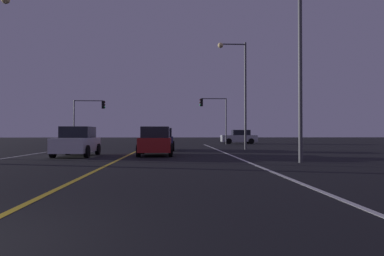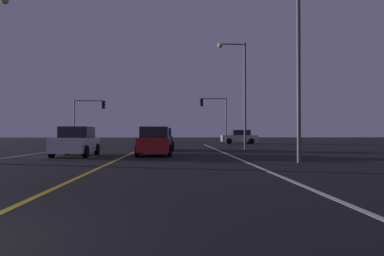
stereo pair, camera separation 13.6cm
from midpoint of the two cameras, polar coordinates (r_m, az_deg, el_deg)
The scene contains 11 objects.
lane_edge_right at distance 19.66m, azimuth 6.90°, elevation -4.68°, with size 0.16×42.68×0.01m, color silver.
lane_edge_left at distance 21.38m, azimuth -27.77°, elevation -4.28°, with size 0.16×42.68×0.01m, color silver.
lane_center_divider at distance 19.59m, azimuth -11.19°, elevation -4.68°, with size 0.16×42.68×0.01m, color gold.
car_crossing_side at distance 43.92m, azimuth 7.50°, elevation -1.45°, with size 4.30×2.02×1.70m.
car_lead_same_lane at distance 21.28m, azimuth -6.01°, elevation -2.18°, with size 2.02×4.30×1.70m.
car_oncoming at distance 21.50m, azimuth -18.10°, elevation -2.13°, with size 2.02×4.30×1.70m.
car_ahead_far at distance 27.50m, azimuth -5.08°, elevation -1.86°, with size 2.02×4.30×1.70m.
traffic_light_near_right at distance 41.49m, azimuth 3.34°, elevation 2.90°, with size 3.18×0.36×5.38m.
traffic_light_near_left at distance 42.41m, azimuth -16.17°, elevation 2.59°, with size 3.62×0.36×5.07m.
street_lamp_right_near at distance 17.01m, azimuth 14.75°, elevation 13.67°, with size 2.75×0.44×8.84m.
street_lamp_right_far at distance 28.94m, azimuth 7.44°, elevation 7.32°, with size 2.31×0.44×8.60m.
Camera 1 is at (2.81, -4.00, 1.34)m, focal length 33.28 mm.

